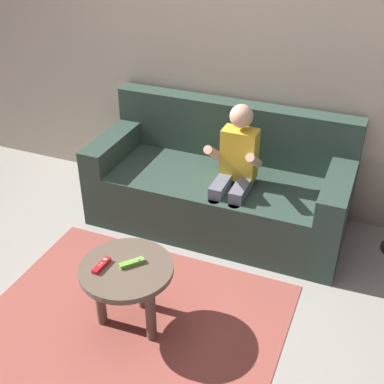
# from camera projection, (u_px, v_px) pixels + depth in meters

# --- Properties ---
(ground_plane) EXTENTS (10.38, 10.38, 0.00)m
(ground_plane) POSITION_uv_depth(u_px,v_px,m) (134.00, 352.00, 2.87)
(ground_plane) COLOR #9E998E
(wall_back) EXTENTS (5.19, 0.05, 2.50)m
(wall_back) POSITION_uv_depth(u_px,v_px,m) (242.00, 46.00, 3.63)
(wall_back) COLOR #B2A38E
(wall_back) RESTS_ON ground
(couch) EXTENTS (1.87, 0.80, 0.87)m
(couch) POSITION_uv_depth(u_px,v_px,m) (221.00, 186.00, 3.81)
(couch) COLOR #2D4238
(couch) RESTS_ON ground
(person_seated_on_couch) EXTENTS (0.34, 0.42, 1.01)m
(person_seated_on_couch) POSITION_uv_depth(u_px,v_px,m) (235.00, 169.00, 3.47)
(person_seated_on_couch) COLOR slate
(person_seated_on_couch) RESTS_ON ground
(coffee_table) EXTENTS (0.53, 0.53, 0.44)m
(coffee_table) POSITION_uv_depth(u_px,v_px,m) (128.00, 278.00, 2.86)
(coffee_table) COLOR brown
(coffee_table) RESTS_ON ground
(area_rug) EXTENTS (1.77, 1.41, 0.01)m
(area_rug) POSITION_uv_depth(u_px,v_px,m) (131.00, 323.00, 3.04)
(area_rug) COLOR #9E4C42
(area_rug) RESTS_ON ground
(game_remote_lime_near_edge) EXTENTS (0.12, 0.13, 0.03)m
(game_remote_lime_near_edge) POSITION_uv_depth(u_px,v_px,m) (132.00, 263.00, 2.82)
(game_remote_lime_near_edge) COLOR #72C638
(game_remote_lime_near_edge) RESTS_ON coffee_table
(game_remote_red_center) EXTENTS (0.05, 0.14, 0.03)m
(game_remote_red_center) POSITION_uv_depth(u_px,v_px,m) (102.00, 265.00, 2.80)
(game_remote_red_center) COLOR red
(game_remote_red_center) RESTS_ON coffee_table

